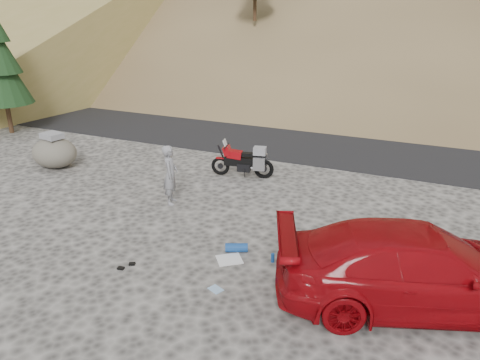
{
  "coord_description": "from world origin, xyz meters",
  "views": [
    {
      "loc": [
        5.44,
        -8.87,
        5.15
      ],
      "look_at": [
        1.03,
        0.98,
        1.0
      ],
      "focal_mm": 35.0,
      "sensor_mm": 36.0,
      "label": 1
    }
  ],
  "objects_px": {
    "motorcycle": "(245,161)",
    "man": "(172,203)",
    "boulder": "(54,152)",
    "red_car": "(414,303)"
  },
  "relations": [
    {
      "from": "red_car",
      "to": "motorcycle",
      "type": "bearing_deg",
      "value": 27.43
    },
    {
      "from": "motorcycle",
      "to": "boulder",
      "type": "xyz_separation_m",
      "value": [
        -6.07,
        -1.72,
        0.0
      ]
    },
    {
      "from": "man",
      "to": "boulder",
      "type": "distance_m",
      "value": 5.18
    },
    {
      "from": "man",
      "to": "boulder",
      "type": "relative_size",
      "value": 0.86
    },
    {
      "from": "motorcycle",
      "to": "man",
      "type": "distance_m",
      "value": 2.9
    },
    {
      "from": "red_car",
      "to": "boulder",
      "type": "relative_size",
      "value": 2.68
    },
    {
      "from": "motorcycle",
      "to": "man",
      "type": "bearing_deg",
      "value": -122.85
    },
    {
      "from": "motorcycle",
      "to": "red_car",
      "type": "relative_size",
      "value": 0.39
    },
    {
      "from": "motorcycle",
      "to": "man",
      "type": "xyz_separation_m",
      "value": [
        -1.01,
        -2.67,
        -0.51
      ]
    },
    {
      "from": "motorcycle",
      "to": "red_car",
      "type": "bearing_deg",
      "value": -53.31
    }
  ]
}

